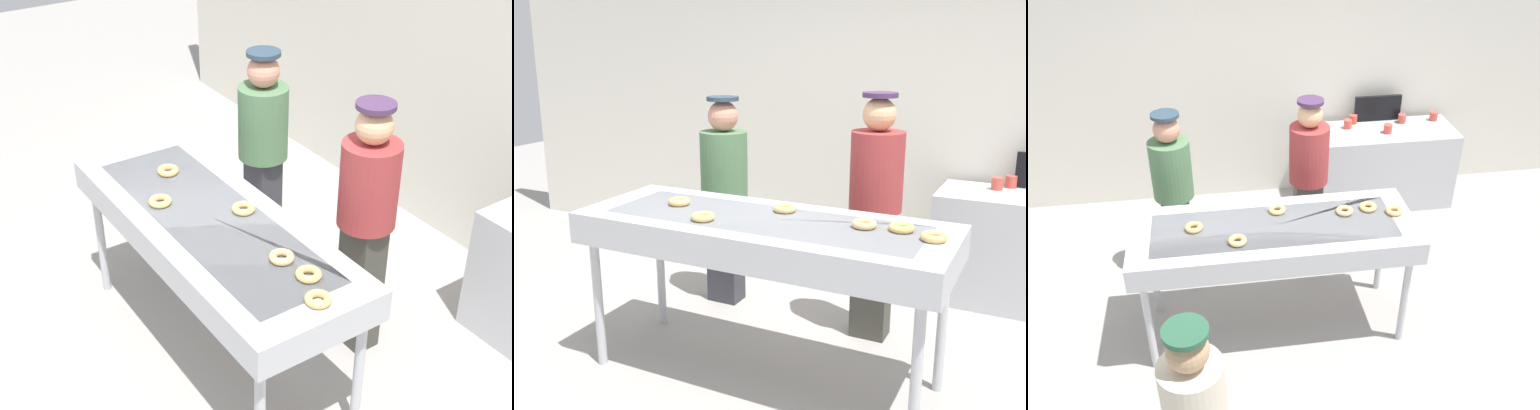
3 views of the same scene
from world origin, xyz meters
TOP-DOWN VIEW (x-y plane):
  - ground_plane at (0.00, 0.00)m, footprint 16.00×16.00m
  - back_wall at (0.00, 2.24)m, footprint 8.00×0.12m
  - fryer_conveyor at (0.00, 0.00)m, footprint 2.14×0.79m
  - glazed_donut_0 at (-0.29, -0.17)m, footprint 0.18×0.18m
  - glazed_donut_1 at (-0.59, 0.04)m, footprint 0.17×0.17m
  - glazed_donut_2 at (0.56, 0.09)m, footprint 0.14×0.14m
  - glazed_donut_3 at (0.05, 0.19)m, footprint 0.19×0.19m
  - glazed_donut_4 at (0.94, 0.04)m, footprint 0.18×0.18m
  - glazed_donut_5 at (0.76, 0.12)m, footprint 0.18×0.18m
  - worker_baker at (0.41, 0.80)m, footprint 0.34×0.34m
  - worker_assistant at (-0.77, 0.88)m, footprint 0.35×0.35m
  - paper_cup_1 at (1.14, 2.02)m, footprint 0.09×0.09m
  - paper_cup_2 at (1.05, 1.90)m, footprint 0.09×0.09m

SIDE VIEW (x-z plane):
  - ground_plane at x=0.00m, z-range 0.00..0.00m
  - worker_assistant at x=-0.77m, z-range 0.11..1.69m
  - fryer_conveyor at x=0.00m, z-range 0.40..1.40m
  - paper_cup_1 at x=1.14m, z-range 0.86..0.95m
  - paper_cup_2 at x=1.05m, z-range 0.86..0.95m
  - worker_baker at x=0.41m, z-range 0.12..1.77m
  - glazed_donut_0 at x=-0.29m, z-range 0.99..1.03m
  - glazed_donut_1 at x=-0.59m, z-range 0.99..1.03m
  - glazed_donut_2 at x=0.56m, z-range 0.99..1.03m
  - glazed_donut_3 at x=0.05m, z-range 0.99..1.03m
  - glazed_donut_4 at x=0.94m, z-range 0.99..1.03m
  - glazed_donut_5 at x=0.76m, z-range 0.99..1.03m
  - back_wall at x=0.00m, z-range 0.00..3.26m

